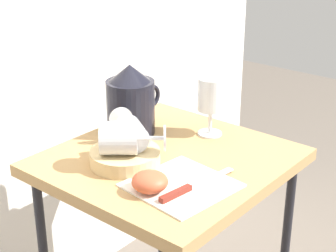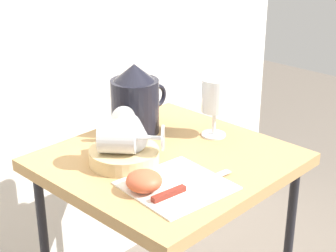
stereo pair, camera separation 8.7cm
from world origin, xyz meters
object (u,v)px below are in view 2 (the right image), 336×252
at_px(basket_tray, 124,156).
at_px(wine_glass_tipped_near, 120,137).
at_px(wine_glass_upright, 215,99).
at_px(table, 168,182).
at_px(apple_half_left, 144,181).
at_px(knife, 181,189).
at_px(wine_glass_tipped_far, 130,132).
at_px(pitcher, 135,105).

relative_size(basket_tray, wine_glass_tipped_near, 1.05).
distance_m(basket_tray, wine_glass_upright, 0.29).
distance_m(table, apple_half_left, 0.20).
bearing_deg(wine_glass_upright, apple_half_left, -166.42).
bearing_deg(knife, wine_glass_upright, 26.60).
relative_size(wine_glass_tipped_far, apple_half_left, 1.99).
xyz_separation_m(pitcher, apple_half_left, (-0.21, -0.25, -0.05)).
relative_size(basket_tray, wine_glass_tipped_far, 1.07).
bearing_deg(pitcher, table, -107.15).
bearing_deg(pitcher, knife, -117.17).
bearing_deg(basket_tray, pitcher, 38.69).
height_order(wine_glass_tipped_far, apple_half_left, wine_glass_tipped_far).
relative_size(table, wine_glass_upright, 4.54).
bearing_deg(basket_tray, wine_glass_tipped_far, 10.10).
bearing_deg(wine_glass_tipped_far, table, -38.44).
bearing_deg(wine_glass_tipped_near, apple_half_left, -109.77).
height_order(pitcher, apple_half_left, pitcher).
relative_size(wine_glass_tipped_far, knife, 0.71).
bearing_deg(pitcher, wine_glass_upright, -54.80).
bearing_deg(wine_glass_tipped_near, wine_glass_tipped_far, 13.89).
xyz_separation_m(wine_glass_tipped_far, apple_half_left, (-0.09, -0.14, -0.04)).
distance_m(basket_tray, wine_glass_tipped_near, 0.06).
height_order(basket_tray, wine_glass_tipped_near, wine_glass_tipped_near).
height_order(wine_glass_upright, apple_half_left, wine_glass_upright).
bearing_deg(wine_glass_tipped_near, wine_glass_upright, -9.42).
relative_size(basket_tray, pitcher, 0.89).
xyz_separation_m(basket_tray, pitcher, (0.15, 0.12, 0.06)).
bearing_deg(knife, pitcher, 62.83).
xyz_separation_m(apple_half_left, knife, (0.05, -0.06, -0.02)).
bearing_deg(wine_glass_upright, pitcher, 125.20).
relative_size(wine_glass_upright, wine_glass_tipped_near, 0.98).
relative_size(wine_glass_upright, knife, 0.71).
distance_m(table, basket_tray, 0.14).
height_order(table, pitcher, pitcher).
bearing_deg(wine_glass_upright, table, 179.44).
bearing_deg(basket_tray, wine_glass_tipped_near, -161.06).
relative_size(wine_glass_tipped_near, wine_glass_tipped_far, 1.02).
bearing_deg(table, pitcher, 72.85).
distance_m(table, wine_glass_tipped_near, 0.19).
distance_m(basket_tray, wine_glass_tipped_far, 0.06).
distance_m(wine_glass_tipped_near, apple_half_left, 0.14).
relative_size(apple_half_left, knife, 0.36).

